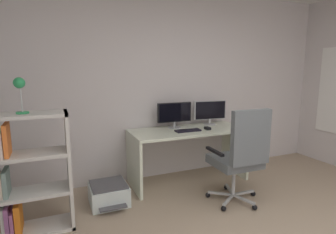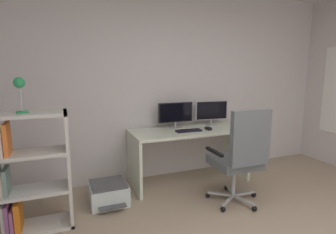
{
  "view_description": "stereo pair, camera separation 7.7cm",
  "coord_description": "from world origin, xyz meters",
  "px_view_note": "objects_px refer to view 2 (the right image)",
  "views": [
    {
      "loc": [
        -1.55,
        -0.98,
        1.56
      ],
      "look_at": [
        -0.29,
        1.99,
        0.99
      ],
      "focal_mm": 29.3,
      "sensor_mm": 36.0,
      "label": 1
    },
    {
      "loc": [
        -1.47,
        -1.01,
        1.56
      ],
      "look_at": [
        -0.29,
        1.99,
        0.99
      ],
      "focal_mm": 29.3,
      "sensor_mm": 36.0,
      "label": 2
    }
  ],
  "objects_px": {
    "desk": "(189,143)",
    "keyboard": "(189,131)",
    "monitor_main": "(175,113)",
    "bookshelf": "(17,178)",
    "monitor_secondary": "(211,111)",
    "printer": "(109,193)",
    "computer_mouse": "(208,129)",
    "office_chair": "(241,155)",
    "desk_lamp": "(20,88)"
  },
  "relations": [
    {
      "from": "monitor_main",
      "to": "bookshelf",
      "type": "height_order",
      "value": "bookshelf"
    },
    {
      "from": "printer",
      "to": "office_chair",
      "type": "bearing_deg",
      "value": -23.89
    },
    {
      "from": "keyboard",
      "to": "bookshelf",
      "type": "height_order",
      "value": "bookshelf"
    },
    {
      "from": "monitor_main",
      "to": "printer",
      "type": "xyz_separation_m",
      "value": [
        -1.02,
        -0.39,
        -0.83
      ]
    },
    {
      "from": "computer_mouse",
      "to": "office_chair",
      "type": "relative_size",
      "value": 0.09
    },
    {
      "from": "bookshelf",
      "to": "office_chair",
      "type": "bearing_deg",
      "value": -8.77
    },
    {
      "from": "desk",
      "to": "monitor_secondary",
      "type": "xyz_separation_m",
      "value": [
        0.43,
        0.16,
        0.39
      ]
    },
    {
      "from": "bookshelf",
      "to": "printer",
      "type": "distance_m",
      "value": 1.02
    },
    {
      "from": "monitor_main",
      "to": "office_chair",
      "type": "bearing_deg",
      "value": -70.0
    },
    {
      "from": "office_chair",
      "to": "desk_lamp",
      "type": "height_order",
      "value": "desk_lamp"
    },
    {
      "from": "monitor_main",
      "to": "desk_lamp",
      "type": "bearing_deg",
      "value": -160.08
    },
    {
      "from": "desk",
      "to": "bookshelf",
      "type": "xyz_separation_m",
      "value": [
        -2.05,
        -0.5,
        -0.01
      ]
    },
    {
      "from": "keyboard",
      "to": "computer_mouse",
      "type": "xyz_separation_m",
      "value": [
        0.29,
        -0.01,
        0.01
      ]
    },
    {
      "from": "keyboard",
      "to": "printer",
      "type": "xyz_separation_m",
      "value": [
        -1.1,
        -0.13,
        -0.63
      ]
    },
    {
      "from": "monitor_secondary",
      "to": "desk_lamp",
      "type": "height_order",
      "value": "desk_lamp"
    },
    {
      "from": "office_chair",
      "to": "bookshelf",
      "type": "relative_size",
      "value": 0.98
    },
    {
      "from": "monitor_secondary",
      "to": "office_chair",
      "type": "distance_m",
      "value": 1.08
    },
    {
      "from": "monitor_main",
      "to": "desk_lamp",
      "type": "distance_m",
      "value": 1.98
    },
    {
      "from": "office_chair",
      "to": "desk_lamp",
      "type": "bearing_deg",
      "value": 170.82
    },
    {
      "from": "monitor_secondary",
      "to": "printer",
      "type": "distance_m",
      "value": 1.84
    },
    {
      "from": "desk",
      "to": "monitor_main",
      "type": "bearing_deg",
      "value": 131.54
    },
    {
      "from": "bookshelf",
      "to": "printer",
      "type": "relative_size",
      "value": 2.3
    },
    {
      "from": "office_chair",
      "to": "printer",
      "type": "relative_size",
      "value": 2.25
    },
    {
      "from": "office_chair",
      "to": "monitor_secondary",
      "type": "bearing_deg",
      "value": 78.5
    },
    {
      "from": "monitor_main",
      "to": "computer_mouse",
      "type": "height_order",
      "value": "monitor_main"
    },
    {
      "from": "keyboard",
      "to": "bookshelf",
      "type": "relative_size",
      "value": 0.29
    },
    {
      "from": "keyboard",
      "to": "printer",
      "type": "bearing_deg",
      "value": -171.49
    },
    {
      "from": "monitor_secondary",
      "to": "bookshelf",
      "type": "height_order",
      "value": "bookshelf"
    },
    {
      "from": "desk_lamp",
      "to": "desk",
      "type": "bearing_deg",
      "value": 14.31
    },
    {
      "from": "computer_mouse",
      "to": "bookshelf",
      "type": "bearing_deg",
      "value": -167.99
    },
    {
      "from": "desk_lamp",
      "to": "computer_mouse",
      "type": "bearing_deg",
      "value": 9.96
    },
    {
      "from": "desk",
      "to": "computer_mouse",
      "type": "bearing_deg",
      "value": -26.39
    },
    {
      "from": "monitor_secondary",
      "to": "computer_mouse",
      "type": "height_order",
      "value": "monitor_secondary"
    },
    {
      "from": "computer_mouse",
      "to": "desk_lamp",
      "type": "distance_m",
      "value": 2.3
    },
    {
      "from": "computer_mouse",
      "to": "office_chair",
      "type": "distance_m",
      "value": 0.75
    },
    {
      "from": "monitor_secondary",
      "to": "printer",
      "type": "relative_size",
      "value": 1.0
    },
    {
      "from": "monitor_secondary",
      "to": "keyboard",
      "type": "xyz_separation_m",
      "value": [
        -0.49,
        -0.26,
        -0.19
      ]
    },
    {
      "from": "computer_mouse",
      "to": "desk_lamp",
      "type": "height_order",
      "value": "desk_lamp"
    },
    {
      "from": "keyboard",
      "to": "bookshelf",
      "type": "xyz_separation_m",
      "value": [
        -1.99,
        -0.39,
        -0.21
      ]
    },
    {
      "from": "desk",
      "to": "printer",
      "type": "distance_m",
      "value": 1.26
    },
    {
      "from": "bookshelf",
      "to": "desk_lamp",
      "type": "distance_m",
      "value": 0.85
    },
    {
      "from": "keyboard",
      "to": "computer_mouse",
      "type": "bearing_deg",
      "value": -0.4
    },
    {
      "from": "desk",
      "to": "monitor_main",
      "type": "height_order",
      "value": "monitor_main"
    },
    {
      "from": "bookshelf",
      "to": "desk_lamp",
      "type": "height_order",
      "value": "desk_lamp"
    },
    {
      "from": "desk",
      "to": "bookshelf",
      "type": "height_order",
      "value": "bookshelf"
    },
    {
      "from": "desk",
      "to": "keyboard",
      "type": "bearing_deg",
      "value": -120.47
    },
    {
      "from": "monitor_main",
      "to": "bookshelf",
      "type": "xyz_separation_m",
      "value": [
        -1.91,
        -0.66,
        -0.4
      ]
    },
    {
      "from": "desk",
      "to": "printer",
      "type": "xyz_separation_m",
      "value": [
        -1.16,
        -0.24,
        -0.43
      ]
    },
    {
      "from": "monitor_main",
      "to": "computer_mouse",
      "type": "bearing_deg",
      "value": -36.34
    },
    {
      "from": "monitor_main",
      "to": "monitor_secondary",
      "type": "bearing_deg",
      "value": 0.0
    }
  ]
}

